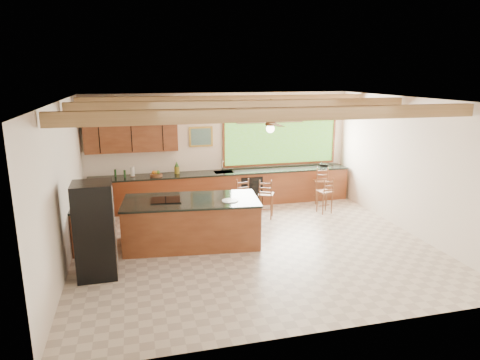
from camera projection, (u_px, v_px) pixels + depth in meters
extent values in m
plane|color=beige|center=(253.00, 245.00, 8.97)|extent=(7.20, 7.20, 0.00)
cube|color=white|center=(221.00, 149.00, 11.67)|extent=(7.20, 0.04, 3.00)
cube|color=white|center=(322.00, 231.00, 5.55)|extent=(7.20, 0.04, 3.00)
cube|color=white|center=(63.00, 186.00, 7.75)|extent=(0.04, 6.50, 3.00)
cube|color=white|center=(410.00, 166.00, 9.47)|extent=(0.04, 6.50, 3.00)
cube|color=#A36C51|center=(254.00, 100.00, 8.25)|extent=(7.20, 6.50, 0.04)
cube|color=#AA8455|center=(282.00, 114.00, 6.78)|extent=(7.10, 0.15, 0.22)
cube|color=#AA8455|center=(247.00, 105.00, 8.75)|extent=(7.10, 0.15, 0.22)
cube|color=#AA8455|center=(228.00, 100.00, 10.44)|extent=(7.10, 0.15, 0.22)
cube|color=brown|center=(132.00, 138.00, 10.83)|extent=(2.30, 0.35, 0.70)
cube|color=beige|center=(130.00, 115.00, 10.62)|extent=(2.60, 0.50, 0.48)
cylinder|color=#FFEABF|center=(101.00, 125.00, 10.51)|extent=(0.10, 0.10, 0.01)
cylinder|color=#FFEABF|center=(159.00, 123.00, 10.84)|extent=(0.10, 0.10, 0.01)
cube|color=#6EC044|center=(280.00, 140.00, 12.00)|extent=(3.20, 0.04, 1.30)
cube|color=#AB8534|center=(201.00, 137.00, 11.42)|extent=(0.64, 0.03, 0.54)
cube|color=#3E6F51|center=(201.00, 137.00, 11.40)|extent=(0.54, 0.01, 0.44)
cube|color=brown|center=(224.00, 189.00, 11.60)|extent=(7.00, 0.65, 0.88)
cube|color=black|center=(224.00, 173.00, 11.49)|extent=(7.04, 0.69, 0.04)
cube|color=brown|center=(93.00, 217.00, 9.36)|extent=(0.65, 2.35, 0.88)
cube|color=black|center=(92.00, 197.00, 9.25)|extent=(0.69, 2.39, 0.04)
cube|color=black|center=(252.00, 191.00, 11.46)|extent=(0.60, 0.02, 0.78)
cube|color=silver|center=(224.00, 172.00, 11.49)|extent=(0.50, 0.38, 0.03)
cylinder|color=silver|center=(222.00, 165.00, 11.64)|extent=(0.03, 0.03, 0.30)
cylinder|color=silver|center=(223.00, 161.00, 11.51)|extent=(0.03, 0.20, 0.03)
cylinder|color=white|center=(132.00, 172.00, 10.95)|extent=(0.10, 0.10, 0.26)
cylinder|color=#1D451B|center=(115.00, 173.00, 10.94)|extent=(0.05, 0.05, 0.19)
cylinder|color=#1D451B|center=(125.00, 174.00, 10.85)|extent=(0.05, 0.05, 0.19)
cube|color=black|center=(324.00, 165.00, 12.18)|extent=(0.26, 0.24, 0.10)
cube|color=brown|center=(192.00, 223.00, 8.93)|extent=(2.84, 1.54, 0.92)
cube|color=black|center=(191.00, 201.00, 8.81)|extent=(2.89, 1.59, 0.04)
cube|color=black|center=(166.00, 200.00, 8.73)|extent=(0.66, 0.54, 0.02)
cylinder|color=white|center=(230.00, 201.00, 8.71)|extent=(0.34, 0.34, 0.02)
cube|color=black|center=(95.00, 230.00, 7.39)|extent=(0.67, 0.65, 1.70)
cube|color=silver|center=(115.00, 229.00, 7.47)|extent=(0.02, 0.05, 1.56)
cube|color=brown|center=(240.00, 194.00, 10.35)|extent=(0.45, 0.45, 0.04)
cylinder|color=brown|center=(235.00, 210.00, 10.25)|extent=(0.04, 0.04, 0.62)
cylinder|color=brown|center=(247.00, 209.00, 10.32)|extent=(0.04, 0.04, 0.62)
cylinder|color=brown|center=(232.00, 206.00, 10.53)|extent=(0.04, 0.04, 0.62)
cylinder|color=brown|center=(244.00, 205.00, 10.61)|extent=(0.04, 0.04, 0.62)
cube|color=brown|center=(266.00, 194.00, 10.52)|extent=(0.47, 0.47, 0.04)
cylinder|color=brown|center=(262.00, 208.00, 10.43)|extent=(0.03, 0.03, 0.58)
cylinder|color=brown|center=(273.00, 208.00, 10.49)|extent=(0.03, 0.03, 0.58)
cylinder|color=brown|center=(259.00, 205.00, 10.69)|extent=(0.03, 0.03, 0.58)
cylinder|color=brown|center=(270.00, 204.00, 10.76)|extent=(0.03, 0.03, 0.58)
cube|color=brown|center=(325.00, 192.00, 10.90)|extent=(0.39, 0.39, 0.04)
cylinder|color=brown|center=(322.00, 204.00, 10.82)|extent=(0.03, 0.03, 0.55)
cylinder|color=brown|center=(331.00, 204.00, 10.88)|extent=(0.03, 0.03, 0.55)
cylinder|color=brown|center=(317.00, 201.00, 11.06)|extent=(0.03, 0.03, 0.55)
cylinder|color=brown|center=(327.00, 201.00, 11.13)|extent=(0.03, 0.03, 0.55)
cube|color=brown|center=(320.00, 181.00, 11.75)|extent=(0.42, 0.42, 0.04)
cylinder|color=brown|center=(317.00, 194.00, 11.65)|extent=(0.04, 0.04, 0.61)
cylinder|color=brown|center=(327.00, 193.00, 11.72)|extent=(0.04, 0.04, 0.61)
cylinder|color=brown|center=(313.00, 191.00, 11.93)|extent=(0.04, 0.04, 0.61)
cylinder|color=brown|center=(322.00, 190.00, 12.00)|extent=(0.04, 0.04, 0.61)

